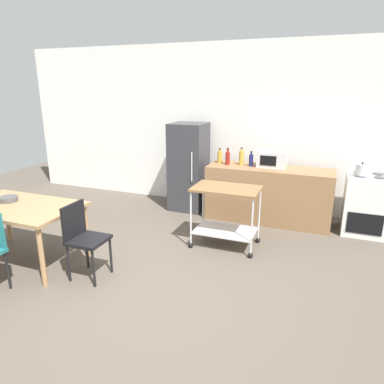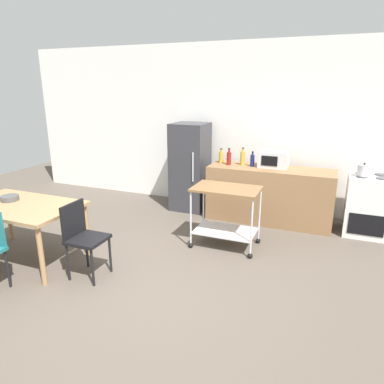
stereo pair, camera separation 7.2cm
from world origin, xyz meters
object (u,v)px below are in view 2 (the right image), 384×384
dining_table (19,210)px  kitchen_cart (226,207)px  stove_oven (367,205)px  kettle (364,170)px  refrigerator (190,167)px  microwave (274,159)px  bottle_sparkling_water (243,158)px  bottle_sesame_oil (221,157)px  bottle_soda (229,158)px  chair_black (83,235)px  fruit_bowl (10,198)px  bottle_vinegar (252,160)px

dining_table → kitchen_cart: (2.28, 1.37, -0.10)m
stove_oven → kettle: 0.57m
kitchen_cart → kettle: size_ratio=3.80×
refrigerator → stove_oven: bearing=-1.6°
stove_oven → refrigerator: refrigerator is taller
dining_table → microwave: (2.68, 2.65, 0.36)m
stove_oven → bottle_sparkling_water: size_ratio=3.18×
dining_table → bottle_sesame_oil: size_ratio=6.06×
bottle_soda → chair_black: bearing=-110.8°
refrigerator → bottle_soda: (0.75, -0.11, 0.24)m
microwave → bottle_sparkling_water: bearing=-176.0°
kettle → stove_oven: bearing=39.7°
stove_oven → bottle_sesame_oil: size_ratio=3.72×
kettle → dining_table: bearing=-148.2°
stove_oven → fruit_bowl: 5.02m
bottle_vinegar → fruit_bowl: 3.60m
bottle_soda → bottle_vinegar: bearing=4.2°
kitchen_cart → fruit_bowl: size_ratio=4.09×
stove_oven → microwave: (-1.43, 0.08, 0.58)m
bottle_soda → bottle_sparkling_water: bearing=18.5°
dining_table → chair_black: size_ratio=1.69×
kitchen_cart → chair_black: bearing=-132.8°
stove_oven → bottle_sparkling_water: (-1.94, 0.04, 0.57)m
refrigerator → kettle: (2.78, -0.18, 0.23)m
kitchen_cart → bottle_sparkling_water: bottle_sparkling_water is taller
microwave → stove_oven: bearing=-3.0°
chair_black → bottle_vinegar: 2.98m
dining_table → stove_oven: (4.12, 2.57, -0.22)m
stove_oven → microwave: 1.55m
bottle_sparkling_water → refrigerator: bearing=177.5°
microwave → fruit_bowl: 3.89m
bottle_sesame_oil → fruit_bowl: size_ratio=1.11×
dining_table → refrigerator: bearing=65.4°
bottle_soda → microwave: size_ratio=0.61×
kitchen_cart → bottle_vinegar: (0.07, 1.20, 0.43)m
dining_table → microwave: bearing=44.6°
bottle_sparkling_water → fruit_bowl: size_ratio=1.30×
stove_oven → bottle_vinegar: 1.85m
dining_table → bottle_soda: (1.96, 2.54, 0.34)m
refrigerator → fruit_bowl: 2.96m
microwave → bottle_vinegar: bearing=-166.6°
chair_black → bottle_sparkling_water: 2.95m
dining_table → stove_oven: 4.86m
chair_black → bottle_sesame_oil: (0.81, 2.67, 0.48)m
refrigerator → bottle_sparkling_water: (0.96, -0.04, 0.25)m
kettle → bottle_vinegar: bearing=176.7°
dining_table → kettle: (4.00, 2.48, 0.33)m
bottle_soda → fruit_bowl: 3.31m
dining_table → kettle: size_ratio=6.26×
stove_oven → kitchen_cart: bearing=-146.6°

